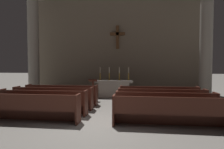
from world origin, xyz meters
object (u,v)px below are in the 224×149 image
at_px(pew_right_row_2, 165,105).
at_px(lectern, 93,90).
at_px(pew_left_row_2, 42,102).
at_px(column_right_second, 206,45).
at_px(candlestick_outer_left, 100,76).
at_px(pew_left_row_3, 53,98).
at_px(pew_right_row_1, 170,112).
at_px(candlestick_inner_left, 109,76).
at_px(column_left_second, 34,47).
at_px(altar, 114,88).
at_px(candlestick_inner_right, 119,76).
at_px(pew_right_row_4, 158,96).
at_px(pew_right_row_3, 161,100).
at_px(pew_left_row_4, 62,95).
at_px(pew_left_row_1, 28,108).
at_px(candlestick_outer_right, 129,76).

bearing_deg(pew_right_row_2, lectern, 136.62).
bearing_deg(lectern, pew_left_row_2, -112.19).
height_order(column_right_second, candlestick_outer_left, column_right_second).
distance_m(pew_left_row_3, column_right_second, 8.78).
relative_size(pew_right_row_2, lectern, 3.00).
relative_size(pew_right_row_1, candlestick_outer_left, 4.48).
xyz_separation_m(pew_right_row_2, candlestick_inner_left, (-2.58, 4.32, 0.79)).
height_order(pew_left_row_2, column_left_second, column_left_second).
bearing_deg(pew_right_row_2, candlestick_inner_left, 120.91).
distance_m(altar, lectern, 1.57).
relative_size(column_right_second, candlestick_inner_right, 8.16).
bearing_deg(pew_right_row_2, pew_right_row_4, 90.00).
bearing_deg(candlestick_inner_right, altar, 180.00).
height_order(pew_left_row_3, candlestick_inner_right, candlestick_inner_right).
xyz_separation_m(pew_right_row_2, candlestick_inner_right, (-1.98, 4.32, 0.79)).
bearing_deg(pew_right_row_3, candlestick_outer_left, 132.98).
xyz_separation_m(altar, candlestick_outer_left, (-0.85, -0.00, 0.73)).
relative_size(altar, candlestick_inner_right, 2.85).
xyz_separation_m(pew_right_row_4, altar, (-2.28, 2.41, 0.06)).
distance_m(pew_left_row_2, pew_left_row_3, 0.95).
relative_size(pew_left_row_3, lectern, 3.00).
xyz_separation_m(pew_left_row_2, pew_right_row_1, (4.57, -0.95, 0.00)).
bearing_deg(pew_right_row_3, pew_right_row_4, 90.00).
bearing_deg(pew_right_row_1, candlestick_inner_left, 116.13).
distance_m(pew_right_row_1, column_left_second, 9.74).
distance_m(pew_left_row_4, candlestick_inner_right, 3.62).
distance_m(candlestick_outer_left, candlestick_inner_left, 0.55).
xyz_separation_m(pew_right_row_2, pew_right_row_3, (0.00, 0.95, 0.00)).
relative_size(pew_left_row_2, lectern, 3.00).
bearing_deg(column_left_second, pew_left_row_1, -62.28).
distance_m(pew_right_row_4, column_right_second, 4.81).
bearing_deg(pew_right_row_2, pew_left_row_4, 157.38).
height_order(pew_right_row_3, altar, altar).
distance_m(pew_right_row_3, candlestick_outer_right, 3.74).
distance_m(pew_right_row_1, pew_right_row_3, 1.90).
bearing_deg(candlestick_outer_right, pew_right_row_2, -71.62).
bearing_deg(pew_right_row_2, pew_left_row_3, 168.23).
xyz_separation_m(pew_left_row_3, pew_right_row_1, (4.57, -1.90, 0.00)).
height_order(pew_right_row_1, column_left_second, column_left_second).
distance_m(pew_left_row_3, candlestick_inner_right, 4.31).
bearing_deg(lectern, pew_right_row_1, -50.97).
bearing_deg(pew_left_row_3, candlestick_inner_left, 59.47).
height_order(pew_left_row_1, altar, altar).
height_order(pew_left_row_2, candlestick_outer_left, candlestick_outer_left).
bearing_deg(candlestick_inner_right, candlestick_outer_right, 0.00).
bearing_deg(column_left_second, pew_left_row_2, -57.69).
relative_size(pew_left_row_2, candlestick_inner_right, 4.48).
relative_size(pew_left_row_2, candlestick_outer_left, 4.48).
relative_size(pew_left_row_3, pew_right_row_4, 1.00).
distance_m(pew_left_row_3, lectern, 2.51).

